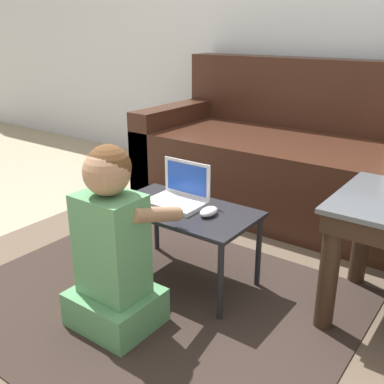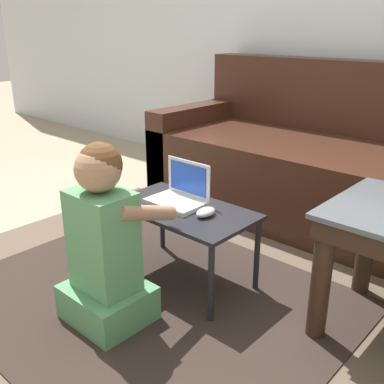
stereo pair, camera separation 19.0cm
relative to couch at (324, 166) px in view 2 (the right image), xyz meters
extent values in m
plane|color=gray|center=(-0.08, -1.20, -0.31)|extent=(16.00, 16.00, 0.00)
cube|color=brown|center=(-0.10, -1.29, -0.30)|extent=(2.14, 1.74, 0.01)
cube|color=#2D231E|center=(-0.10, -1.29, -0.30)|extent=(1.54, 1.26, 0.00)
cube|color=#381E14|center=(-0.01, -0.05, -0.08)|extent=(1.97, 0.87, 0.45)
cube|color=#381E14|center=(-0.01, 0.29, 0.36)|extent=(1.97, 0.19, 0.43)
cube|color=#381E14|center=(-0.91, -0.05, -0.02)|extent=(0.16, 0.87, 0.57)
cylinder|color=black|center=(0.53, -1.05, -0.07)|extent=(0.07, 0.07, 0.47)
cylinder|color=black|center=(0.53, -0.65, -0.07)|extent=(0.07, 0.07, 0.47)
cube|color=black|center=(-0.10, -1.09, 0.04)|extent=(0.62, 0.35, 0.02)
cylinder|color=black|center=(-0.38, -1.24, -0.14)|extent=(0.02, 0.02, 0.33)
cylinder|color=black|center=(0.19, -1.24, -0.14)|extent=(0.02, 0.02, 0.33)
cylinder|color=black|center=(-0.38, -0.94, -0.14)|extent=(0.02, 0.02, 0.33)
cylinder|color=black|center=(0.19, -0.94, -0.14)|extent=(0.02, 0.02, 0.33)
cube|color=silver|center=(-0.14, -1.09, 0.05)|extent=(0.24, 0.17, 0.02)
cube|color=silver|center=(-0.14, -1.10, 0.07)|extent=(0.20, 0.10, 0.00)
cube|color=silver|center=(-0.14, -1.00, 0.14)|extent=(0.24, 0.01, 0.16)
cube|color=#1E47B7|center=(-0.14, -1.01, 0.14)|extent=(0.21, 0.00, 0.13)
ellipsoid|color=silver|center=(0.03, -1.09, 0.06)|extent=(0.06, 0.10, 0.04)
cube|color=#518E5B|center=(-0.11, -1.49, -0.23)|extent=(0.31, 0.27, 0.15)
cube|color=#518E5B|center=(-0.11, -1.49, 0.03)|extent=(0.23, 0.17, 0.38)
sphere|color=#9E7556|center=(-0.11, -1.49, 0.30)|extent=(0.16, 0.16, 0.16)
sphere|color=brown|center=(-0.11, -1.49, 0.32)|extent=(0.16, 0.16, 0.16)
cylinder|color=#9E7556|center=(-0.22, -1.37, 0.14)|extent=(0.06, 0.26, 0.13)
cylinder|color=#9E7556|center=(-0.01, -1.37, 0.14)|extent=(0.06, 0.26, 0.13)
camera|label=1|loc=(0.96, -2.48, 0.77)|focal=42.00mm
camera|label=2|loc=(1.11, -2.36, 0.77)|focal=42.00mm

